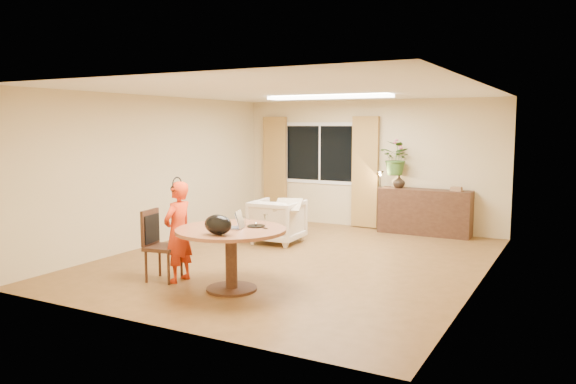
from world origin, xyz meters
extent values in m
plane|color=brown|center=(0.00, 0.00, 0.00)|extent=(6.50, 6.50, 0.00)
plane|color=white|center=(0.00, 0.00, 2.60)|extent=(6.50, 6.50, 0.00)
plane|color=#CBB684|center=(0.00, 3.25, 1.30)|extent=(5.50, 0.00, 5.50)
plane|color=#CBB684|center=(-2.75, 0.00, 1.30)|extent=(0.00, 6.50, 6.50)
plane|color=#CBB684|center=(2.75, 0.00, 1.30)|extent=(0.00, 6.50, 6.50)
cube|color=white|center=(-1.10, 3.23, 1.50)|extent=(1.70, 0.02, 1.30)
cube|color=black|center=(-1.10, 3.22, 1.50)|extent=(1.55, 0.01, 1.15)
cube|color=white|center=(-1.10, 3.22, 1.50)|extent=(0.04, 0.01, 1.15)
cube|color=#915F2F|center=(-2.15, 3.15, 1.15)|extent=(0.55, 0.08, 2.25)
cube|color=#915F2F|center=(-0.05, 3.15, 1.15)|extent=(0.55, 0.08, 2.25)
cube|color=white|center=(0.00, 1.20, 2.57)|extent=(2.20, 0.35, 0.05)
cylinder|color=brown|center=(0.01, -1.79, 0.78)|extent=(1.40, 1.40, 0.04)
cylinder|color=black|center=(0.01, -1.79, 0.38)|extent=(0.15, 0.15, 0.75)
cylinder|color=black|center=(0.01, -1.79, 0.02)|extent=(0.65, 0.65, 0.03)
imported|color=red|center=(-0.84, -1.79, 0.68)|extent=(0.50, 0.33, 1.35)
imported|color=beige|center=(-0.90, 1.02, 0.39)|extent=(0.87, 0.90, 0.78)
cube|color=black|center=(1.22, 3.01, 0.44)|extent=(1.75, 0.43, 0.87)
imported|color=black|center=(0.71, 3.01, 1.00)|extent=(0.25, 0.25, 0.25)
imported|color=#2E6827|center=(0.65, 3.01, 1.45)|extent=(0.72, 0.67, 0.66)
camera|label=1|loc=(3.94, -7.59, 2.10)|focal=35.00mm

